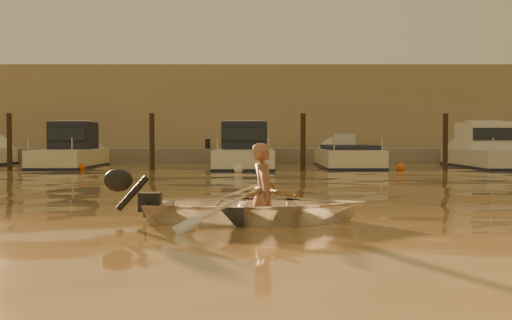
{
  "coord_description": "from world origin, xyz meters",
  "views": [
    {
      "loc": [
        -1.9,
        -8.67,
        1.19
      ],
      "look_at": [
        -1.87,
        3.25,
        0.75
      ],
      "focal_mm": 45.0,
      "sensor_mm": 36.0,
      "label": 1
    }
  ],
  "objects_px": {
    "moored_boat_2": "(244,151)",
    "waterfront_building": "(289,115)",
    "person": "(264,193)",
    "moored_boat_1": "(70,151)",
    "moored_boat_4": "(488,151)",
    "moored_boat_3": "(348,161)",
    "dinghy": "(256,207)"
  },
  "relations": [
    {
      "from": "moored_boat_2",
      "to": "waterfront_building",
      "type": "distance_m",
      "value": 11.38
    },
    {
      "from": "person",
      "to": "moored_boat_1",
      "type": "bearing_deg",
      "value": 22.8
    },
    {
      "from": "person",
      "to": "moored_boat_4",
      "type": "height_order",
      "value": "moored_boat_4"
    },
    {
      "from": "moored_boat_3",
      "to": "moored_boat_4",
      "type": "relative_size",
      "value": 0.94
    },
    {
      "from": "person",
      "to": "dinghy",
      "type": "bearing_deg",
      "value": 90.0
    },
    {
      "from": "moored_boat_1",
      "to": "waterfront_building",
      "type": "distance_m",
      "value": 14.33
    },
    {
      "from": "person",
      "to": "moored_boat_2",
      "type": "relative_size",
      "value": 0.19
    },
    {
      "from": "dinghy",
      "to": "moored_boat_3",
      "type": "relative_size",
      "value": 0.52
    },
    {
      "from": "moored_boat_1",
      "to": "dinghy",
      "type": "bearing_deg",
      "value": -65.61
    },
    {
      "from": "moored_boat_1",
      "to": "moored_boat_4",
      "type": "xyz_separation_m",
      "value": [
        16.14,
        0.0,
        0.0
      ]
    },
    {
      "from": "moored_boat_3",
      "to": "person",
      "type": "bearing_deg",
      "value": -102.4
    },
    {
      "from": "dinghy",
      "to": "moored_boat_4",
      "type": "xyz_separation_m",
      "value": [
        9.0,
        15.75,
        0.42
      ]
    },
    {
      "from": "person",
      "to": "moored_boat_2",
      "type": "xyz_separation_m",
      "value": [
        -0.52,
        15.75,
        0.23
      ]
    },
    {
      "from": "moored_boat_1",
      "to": "moored_boat_4",
      "type": "height_order",
      "value": "same"
    },
    {
      "from": "moored_boat_4",
      "to": "waterfront_building",
      "type": "bearing_deg",
      "value": 122.93
    },
    {
      "from": "dinghy",
      "to": "moored_boat_4",
      "type": "relative_size",
      "value": 0.48
    },
    {
      "from": "dinghy",
      "to": "moored_boat_1",
      "type": "relative_size",
      "value": 0.54
    },
    {
      "from": "person",
      "to": "waterfront_building",
      "type": "distance_m",
      "value": 26.88
    },
    {
      "from": "person",
      "to": "waterfront_building",
      "type": "bearing_deg",
      "value": -5.68
    },
    {
      "from": "dinghy",
      "to": "moored_boat_4",
      "type": "height_order",
      "value": "moored_boat_4"
    },
    {
      "from": "moored_boat_1",
      "to": "person",
      "type": "bearing_deg",
      "value": -65.31
    },
    {
      "from": "moored_boat_4",
      "to": "moored_boat_1",
      "type": "bearing_deg",
      "value": 180.0
    },
    {
      "from": "person",
      "to": "moored_boat_4",
      "type": "bearing_deg",
      "value": -31.36
    },
    {
      "from": "dinghy",
      "to": "moored_boat_2",
      "type": "bearing_deg",
      "value": -0.36
    },
    {
      "from": "dinghy",
      "to": "moored_boat_1",
      "type": "xyz_separation_m",
      "value": [
        -7.14,
        15.75,
        0.42
      ]
    },
    {
      "from": "person",
      "to": "moored_boat_2",
      "type": "bearing_deg",
      "value": 0.01
    },
    {
      "from": "moored_boat_4",
      "to": "waterfront_building",
      "type": "xyz_separation_m",
      "value": [
        -7.13,
        11.0,
        1.77
      ]
    },
    {
      "from": "moored_boat_1",
      "to": "waterfront_building",
      "type": "relative_size",
      "value": 0.13
    },
    {
      "from": "dinghy",
      "to": "moored_boat_1",
      "type": "distance_m",
      "value": 17.3
    },
    {
      "from": "waterfront_building",
      "to": "moored_boat_4",
      "type": "bearing_deg",
      "value": -57.07
    },
    {
      "from": "moored_boat_2",
      "to": "moored_boat_3",
      "type": "distance_m",
      "value": 4.0
    },
    {
      "from": "waterfront_building",
      "to": "moored_boat_2",
      "type": "bearing_deg",
      "value": -101.78
    }
  ]
}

